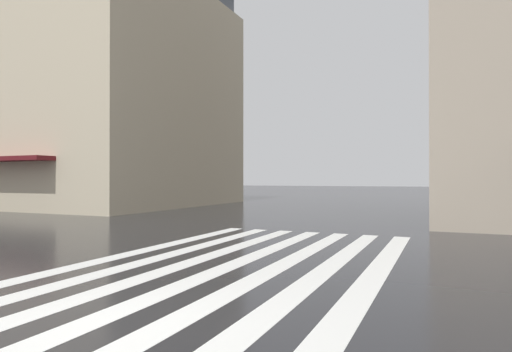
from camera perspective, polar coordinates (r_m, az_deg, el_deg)
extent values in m
plane|color=black|center=(6.07, -20.13, -18.49)|extent=(220.00, 220.00, 0.00)
cube|color=silver|center=(8.47, 15.03, -13.24)|extent=(13.00, 0.50, 0.01)
cube|color=silver|center=(8.67, 8.32, -12.94)|extent=(13.00, 0.50, 0.01)
cube|color=silver|center=(8.99, 2.01, -12.50)|extent=(13.00, 0.50, 0.01)
cube|color=silver|center=(9.40, -3.79, -11.97)|extent=(13.00, 0.50, 0.01)
cube|color=silver|center=(9.89, -9.03, -11.38)|extent=(13.00, 0.50, 0.01)
cube|color=silver|center=(10.46, -13.72, -10.77)|extent=(13.00, 0.50, 0.01)
cube|color=silver|center=(11.08, -17.89, -10.17)|extent=(13.00, 0.50, 0.01)
cube|color=beige|center=(37.41, -24.73, 8.45)|extent=(15.61, 24.65, 15.25)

